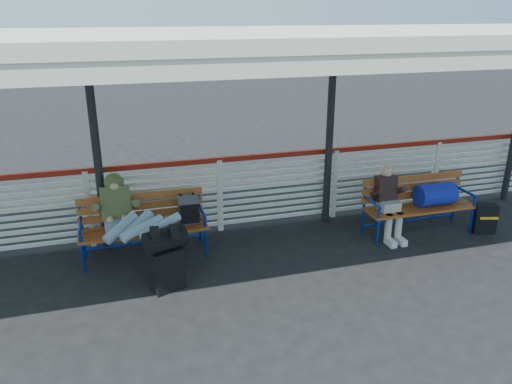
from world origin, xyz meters
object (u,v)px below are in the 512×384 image
object	(u,v)px
luggage_stack	(166,257)
bench_left	(154,218)
bench_right	(427,197)
companion_person	(389,202)
traveler_man	(133,221)
suitcase_side	(484,219)

from	to	relation	value
luggage_stack	bench_left	bearing A→B (deg)	71.79
luggage_stack	bench_right	bearing A→B (deg)	-12.40
bench_left	companion_person	xyz separation A→B (m)	(3.57, -0.44, 0.02)
bench_left	bench_right	xyz separation A→B (m)	(4.25, -0.43, 0.02)
luggage_stack	bench_left	world-z (taller)	bench_left
traveler_man	suitcase_side	distance (m)	5.50
bench_right	companion_person	size ratio (longest dim) A/B	1.57
traveler_man	suitcase_side	xyz separation A→B (m)	(5.47, -0.38, -0.47)
bench_right	suitcase_side	size ratio (longest dim) A/B	3.72
bench_left	companion_person	world-z (taller)	companion_person
luggage_stack	companion_person	distance (m)	3.58
luggage_stack	bench_right	xyz separation A→B (m)	(4.21, 0.60, 0.14)
companion_person	suitcase_side	bearing A→B (deg)	-10.54
luggage_stack	bench_right	world-z (taller)	bench_right
bench_right	luggage_stack	bearing A→B (deg)	-171.84
bench_right	companion_person	xyz separation A→B (m)	(-0.69, -0.00, -0.01)
traveler_man	suitcase_side	size ratio (longest dim) A/B	3.38
bench_left	suitcase_side	world-z (taller)	bench_left
bench_left	suitcase_side	xyz separation A→B (m)	(5.17, -0.73, -0.34)
companion_person	traveler_man	bearing A→B (deg)	178.73
luggage_stack	traveler_man	size ratio (longest dim) A/B	0.52
luggage_stack	bench_left	distance (m)	1.04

